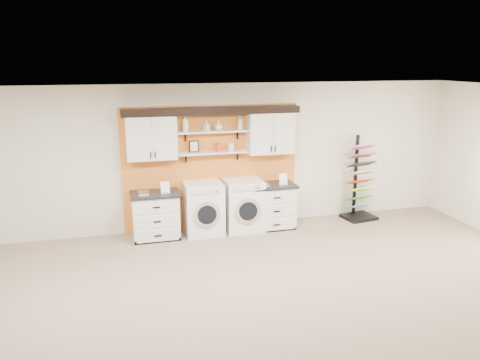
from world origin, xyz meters
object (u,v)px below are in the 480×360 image
object	(u,v)px
base_cabinet_right	(272,206)
sample_rack	(359,193)
base_cabinet_left	(156,215)
washer	(204,208)
dryer	(243,205)

from	to	relation	value
base_cabinet_right	sample_rack	size ratio (longest dim) A/B	0.52
base_cabinet_left	washer	world-z (taller)	washer
base_cabinet_left	washer	distance (m)	0.90
base_cabinet_left	dryer	world-z (taller)	dryer
washer	sample_rack	xyz separation A→B (m)	(3.29, 0.04, 0.05)
dryer	base_cabinet_left	bearing A→B (deg)	179.88
washer	dryer	size ratio (longest dim) A/B	0.99
base_cabinet_left	dryer	size ratio (longest dim) A/B	0.89
washer	sample_rack	world-z (taller)	sample_rack
base_cabinet_left	dryer	distance (m)	1.68
washer	dryer	distance (m)	0.78
base_cabinet_right	base_cabinet_left	bearing A→B (deg)	180.00
base_cabinet_right	washer	size ratio (longest dim) A/B	0.91
sample_rack	washer	bearing A→B (deg)	171.84
washer	sample_rack	size ratio (longest dim) A/B	0.57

